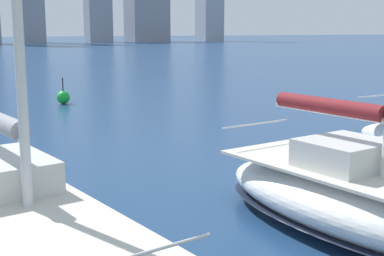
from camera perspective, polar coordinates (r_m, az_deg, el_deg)
The scene contains 3 objects.
sailboat_maroon at distance 10.97m, azimuth 17.40°, elevation -7.10°, with size 3.72×7.16×10.55m.
sailboat_grey at distance 9.70m, azimuth -18.37°, elevation -9.70°, with size 4.04×9.63×9.43m.
channel_buoy at distance 29.39m, azimuth -13.56°, elevation 3.20°, with size 0.70×0.70×1.40m.
Camera 1 is at (3.39, 1.38, 3.94)m, focal length 50.00 mm.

